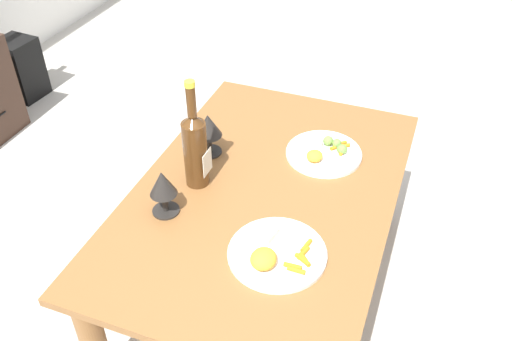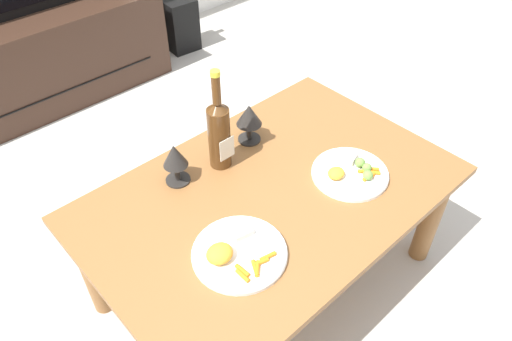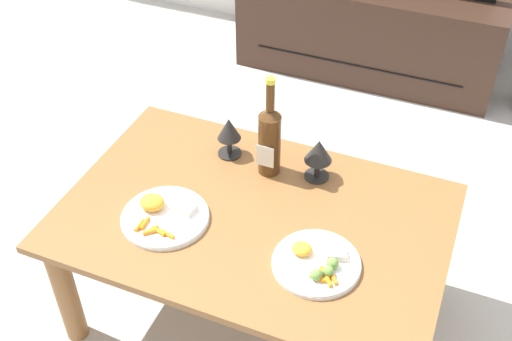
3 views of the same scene
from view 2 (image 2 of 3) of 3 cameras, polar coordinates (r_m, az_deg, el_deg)
name	(u,v)px [view 2 (image 2 of 3)]	position (r m, az deg, el deg)	size (l,w,h in m)	color
ground_plane	(269,278)	(1.83, 1.52, -12.59)	(6.40, 6.40, 0.00)	#B7B2A8
dining_table	(271,208)	(1.54, 1.77, -4.48)	(1.14, 0.75, 0.46)	brown
tv_stand	(38,58)	(2.83, -24.34, 12.05)	(1.30, 0.48, 0.47)	#382319
floor_speaker	(180,24)	(3.15, -8.98, 16.70)	(0.18, 0.18, 0.32)	black
wine_bottle	(219,131)	(1.50, -4.40, 4.63)	(0.07, 0.07, 0.35)	#4C2D14
goblet_left	(175,158)	(1.47, -9.57, 1.50)	(0.08, 0.08, 0.14)	black
goblet_right	(249,117)	(1.61, -0.82, 6.37)	(0.09, 0.09, 0.14)	black
dinner_plate_left	(238,252)	(1.31, -2.20, -9.66)	(0.26, 0.26, 0.05)	white
dinner_plate_right	(351,172)	(1.55, 11.13, -0.22)	(0.24, 0.24, 0.04)	white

